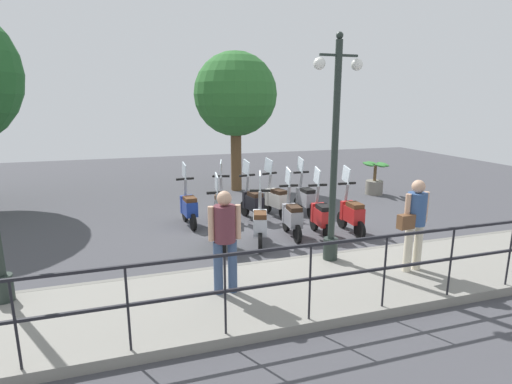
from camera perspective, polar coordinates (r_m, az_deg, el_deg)
name	(u,v)px	position (r m, az deg, el deg)	size (l,w,h in m)	color
ground_plane	(278,229)	(9.69, 3.19, -5.25)	(28.00, 28.00, 0.00)	#424247
promenade_walkway	(344,280)	(7.01, 12.53, -12.21)	(2.20, 20.00, 0.15)	gray
fence_railing	(386,257)	(5.89, 18.03, -8.88)	(0.04, 16.03, 1.07)	black
lamp_post_near	(334,166)	(7.16, 11.08, 3.70)	(0.26, 0.90, 3.97)	#232D28
pedestrian_with_bag	(415,219)	(7.23, 21.75, -3.56)	(0.35, 0.64, 1.59)	beige
pedestrian_distant	(225,234)	(5.96, -4.47, -6.06)	(0.34, 0.49, 1.59)	#384C70
tree_distant	(235,95)	(13.53, -2.95, 13.66)	(2.75, 2.75, 4.61)	brown
potted_palm	(374,181)	(13.70, 16.57, 1.53)	(1.06, 0.66, 1.05)	slate
scooter_near_0	(351,213)	(9.48, 13.46, -2.95)	(1.23, 0.44, 1.54)	black
scooter_near_1	(321,216)	(9.15, 9.30, -3.34)	(1.23, 0.44, 1.54)	black
scooter_near_2	(292,216)	(9.00, 5.15, -3.49)	(1.23, 0.44, 1.54)	black
scooter_near_3	(260,223)	(8.47, 0.58, -4.49)	(1.20, 0.55, 1.54)	black
scooter_near_4	(220,226)	(8.33, -5.23, -4.85)	(1.23, 0.44, 1.54)	black
scooter_far_0	(305,198)	(10.75, 7.03, -0.83)	(1.23, 0.44, 1.54)	black
scooter_far_1	(275,199)	(10.55, 2.80, -1.01)	(1.21, 0.53, 1.54)	black
scooter_far_2	(252,202)	(10.25, -0.52, -1.41)	(1.22, 0.49, 1.54)	black
scooter_far_3	(221,203)	(10.13, -5.04, -1.63)	(1.20, 0.53, 1.54)	black
scooter_far_4	(189,207)	(9.91, -9.60, -2.09)	(1.23, 0.44, 1.54)	black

